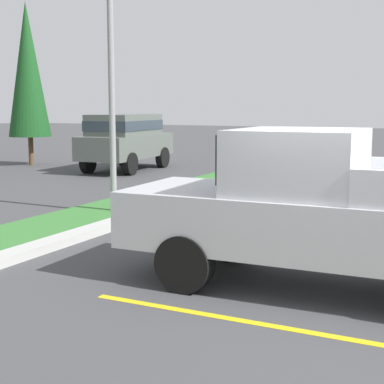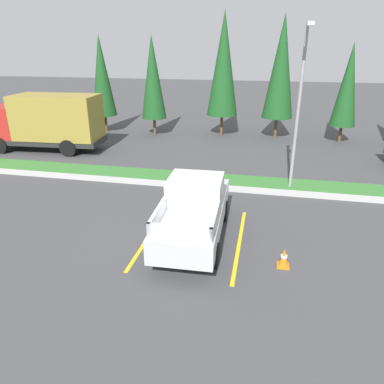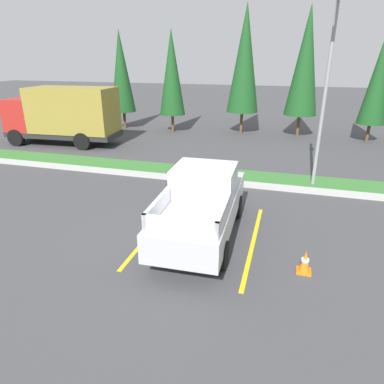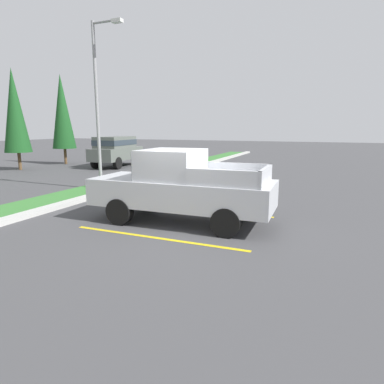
% 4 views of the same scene
% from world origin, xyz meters
% --- Properties ---
extents(ground_plane, '(120.00, 120.00, 0.00)m').
position_xyz_m(ground_plane, '(0.00, 0.00, 0.00)').
color(ground_plane, '#424244').
extents(parking_line_near, '(0.12, 4.80, 0.01)m').
position_xyz_m(parking_line_near, '(-1.15, 0.37, 0.00)').
color(parking_line_near, yellow).
rests_on(parking_line_near, ground).
extents(parking_line_far, '(0.12, 4.80, 0.01)m').
position_xyz_m(parking_line_far, '(1.95, 0.37, 0.00)').
color(parking_line_far, yellow).
rests_on(parking_line_far, ground).
extents(curb_strip, '(56.00, 0.40, 0.15)m').
position_xyz_m(curb_strip, '(0.00, 5.00, 0.07)').
color(curb_strip, '#B2B2AD').
rests_on(curb_strip, ground).
extents(grass_median, '(56.00, 1.80, 0.06)m').
position_xyz_m(grass_median, '(0.00, 6.10, 0.03)').
color(grass_median, '#387533').
rests_on(grass_median, ground).
extents(pickup_truck_main, '(2.11, 5.29, 2.10)m').
position_xyz_m(pickup_truck_main, '(0.40, 0.42, 1.04)').
color(pickup_truck_main, black).
rests_on(pickup_truck_main, ground).
extents(cargo_truck_distant, '(6.94, 2.86, 3.40)m').
position_xyz_m(cargo_truck_distant, '(-10.57, 9.40, 1.85)').
color(cargo_truck_distant, black).
rests_on(cargo_truck_distant, ground).
extents(street_light, '(0.24, 1.49, 7.00)m').
position_xyz_m(street_light, '(3.81, 5.75, 4.05)').
color(street_light, gray).
rests_on(street_light, ground).
extents(cypress_tree_leftmost, '(1.79, 1.79, 6.90)m').
position_xyz_m(cypress_tree_leftmost, '(-9.45, 15.08, 4.06)').
color(cypress_tree_leftmost, brown).
rests_on(cypress_tree_leftmost, ground).
extents(cypress_tree_left_inner, '(1.78, 1.78, 6.85)m').
position_xyz_m(cypress_tree_left_inner, '(-5.50, 14.80, 4.03)').
color(cypress_tree_left_inner, brown).
rests_on(cypress_tree_left_inner, ground).
extents(cypress_tree_center, '(2.16, 2.16, 8.32)m').
position_xyz_m(cypress_tree_center, '(-0.68, 15.63, 4.90)').
color(cypress_tree_center, brown).
rests_on(cypress_tree_center, ground).
extents(cypress_tree_right_inner, '(2.10, 2.10, 8.09)m').
position_xyz_m(cypress_tree_right_inner, '(3.17, 15.59, 4.77)').
color(cypress_tree_right_inner, brown).
rests_on(cypress_tree_right_inner, ground).
extents(cypress_tree_rightmost, '(1.66, 1.66, 6.37)m').
position_xyz_m(cypress_tree_rightmost, '(7.44, 15.20, 3.75)').
color(cypress_tree_rightmost, brown).
rests_on(cypress_tree_rightmost, ground).
extents(traffic_cone, '(0.36, 0.36, 0.60)m').
position_xyz_m(traffic_cone, '(3.35, -0.75, 0.29)').
color(traffic_cone, orange).
rests_on(traffic_cone, ground).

